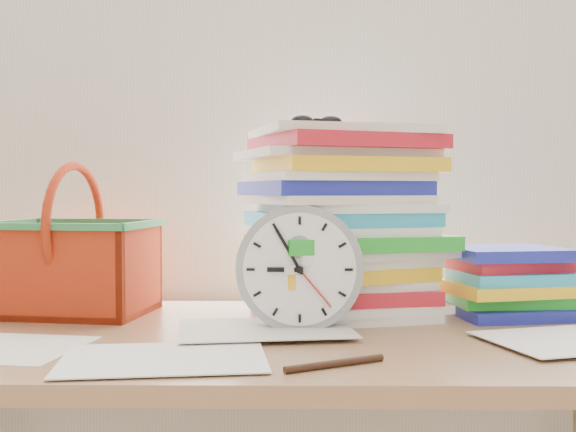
{
  "coord_description": "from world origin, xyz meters",
  "views": [
    {
      "loc": [
        0.02,
        0.35,
        1.0
      ],
      "look_at": [
        0.01,
        1.6,
        0.95
      ],
      "focal_mm": 45.0,
      "sensor_mm": 36.0,
      "label": 1
    }
  ],
  "objects_px": {
    "basket": "(75,240)",
    "clock": "(300,268)",
    "book_stack": "(505,282)",
    "paper_stack": "(342,223)",
    "desk": "(282,374)"
  },
  "relations": [
    {
      "from": "clock",
      "to": "basket",
      "type": "height_order",
      "value": "basket"
    },
    {
      "from": "desk",
      "to": "book_stack",
      "type": "distance_m",
      "value": 0.49
    },
    {
      "from": "clock",
      "to": "book_stack",
      "type": "relative_size",
      "value": 0.84
    },
    {
      "from": "paper_stack",
      "to": "book_stack",
      "type": "distance_m",
      "value": 0.34
    },
    {
      "from": "paper_stack",
      "to": "basket",
      "type": "relative_size",
      "value": 1.24
    },
    {
      "from": "clock",
      "to": "basket",
      "type": "relative_size",
      "value": 0.75
    },
    {
      "from": "paper_stack",
      "to": "clock",
      "type": "distance_m",
      "value": 0.19
    },
    {
      "from": "clock",
      "to": "book_stack",
      "type": "distance_m",
      "value": 0.44
    },
    {
      "from": "desk",
      "to": "clock",
      "type": "bearing_deg",
      "value": 15.25
    },
    {
      "from": "desk",
      "to": "book_stack",
      "type": "height_order",
      "value": "book_stack"
    },
    {
      "from": "basket",
      "to": "clock",
      "type": "bearing_deg",
      "value": -12.79
    },
    {
      "from": "desk",
      "to": "basket",
      "type": "distance_m",
      "value": 0.51
    },
    {
      "from": "paper_stack",
      "to": "basket",
      "type": "height_order",
      "value": "paper_stack"
    },
    {
      "from": "paper_stack",
      "to": "clock",
      "type": "bearing_deg",
      "value": -118.93
    },
    {
      "from": "book_stack",
      "to": "basket",
      "type": "xyz_separation_m",
      "value": [
        -0.85,
        0.02,
        0.08
      ]
    }
  ]
}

